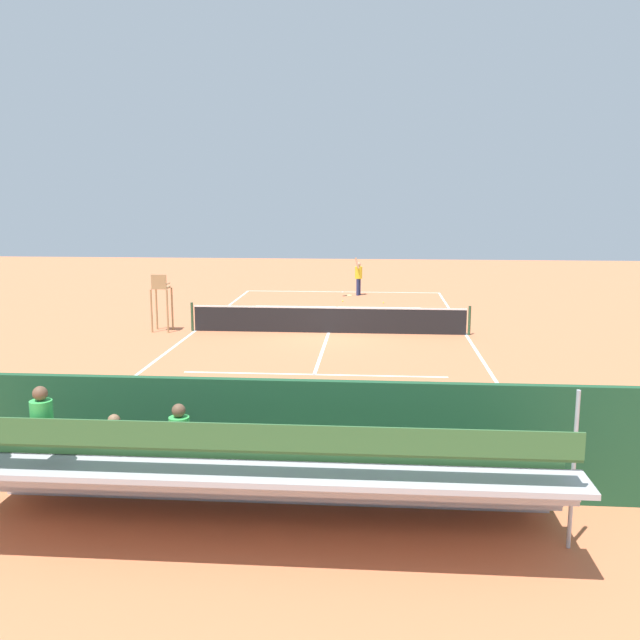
# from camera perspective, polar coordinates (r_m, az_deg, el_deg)

# --- Properties ---
(ground_plane) EXTENTS (60.00, 60.00, 0.00)m
(ground_plane) POSITION_cam_1_polar(r_m,az_deg,el_deg) (25.56, 0.71, -1.06)
(ground_plane) COLOR #CC7047
(court_line_markings) EXTENTS (10.10, 22.20, 0.01)m
(court_line_markings) POSITION_cam_1_polar(r_m,az_deg,el_deg) (25.59, 0.72, -1.04)
(court_line_markings) COLOR white
(court_line_markings) RESTS_ON ground
(tennis_net) EXTENTS (10.30, 0.10, 1.07)m
(tennis_net) POSITION_cam_1_polar(r_m,az_deg,el_deg) (25.46, 0.71, 0.05)
(tennis_net) COLOR black
(tennis_net) RESTS_ON ground
(backdrop_wall) EXTENTS (18.00, 0.16, 2.00)m
(backdrop_wall) POSITION_cam_1_polar(r_m,az_deg,el_deg) (11.83, -3.89, -9.57)
(backdrop_wall) COLOR #1E4C2D
(backdrop_wall) RESTS_ON ground
(bleacher_stand) EXTENTS (9.06, 2.40, 2.48)m
(bleacher_stand) POSITION_cam_1_polar(r_m,az_deg,el_deg) (10.65, -6.07, -12.38)
(bleacher_stand) COLOR #B2B2B7
(bleacher_stand) RESTS_ON ground
(umpire_chair) EXTENTS (0.67, 0.67, 2.14)m
(umpire_chair) POSITION_cam_1_polar(r_m,az_deg,el_deg) (26.30, -12.92, 1.91)
(umpire_chair) COLOR #A88456
(umpire_chair) RESTS_ON ground
(courtside_bench) EXTENTS (1.80, 0.40, 0.93)m
(courtside_bench) POSITION_cam_1_polar(r_m,az_deg,el_deg) (12.58, 8.31, -10.58)
(courtside_bench) COLOR #33383D
(courtside_bench) RESTS_ON ground
(equipment_bag) EXTENTS (0.90, 0.36, 0.36)m
(equipment_bag) POSITION_cam_1_polar(r_m,az_deg,el_deg) (12.60, 0.22, -12.28)
(equipment_bag) COLOR #334C8C
(equipment_bag) RESTS_ON ground
(tennis_player) EXTENTS (0.46, 0.56, 1.93)m
(tennis_player) POSITION_cam_1_polar(r_m,az_deg,el_deg) (35.08, 3.18, 3.69)
(tennis_player) COLOR navy
(tennis_player) RESTS_ON ground
(tennis_racket) EXTENTS (0.53, 0.50, 0.03)m
(tennis_racket) POSITION_cam_1_polar(r_m,az_deg,el_deg) (35.05, 2.38, 2.04)
(tennis_racket) COLOR black
(tennis_racket) RESTS_ON ground
(tennis_ball_near) EXTENTS (0.07, 0.07, 0.07)m
(tennis_ball_near) POSITION_cam_1_polar(r_m,az_deg,el_deg) (32.65, 5.23, 1.43)
(tennis_ball_near) COLOR #CCDB33
(tennis_ball_near) RESTS_ON ground
(tennis_ball_far) EXTENTS (0.07, 0.07, 0.07)m
(tennis_ball_far) POSITION_cam_1_polar(r_m,az_deg,el_deg) (33.01, 1.88, 1.56)
(tennis_ball_far) COLOR #CCDB33
(tennis_ball_far) RESTS_ON ground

